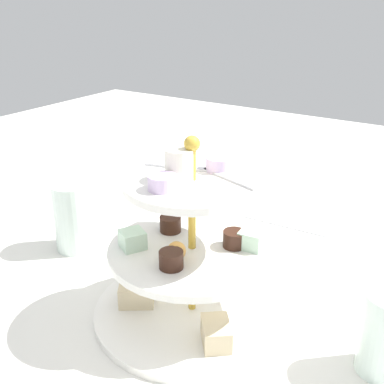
% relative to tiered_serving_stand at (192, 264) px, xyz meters
% --- Properties ---
extents(ground_plane, '(2.40, 2.40, 0.00)m').
position_rel_tiered_serving_stand_xyz_m(ground_plane, '(-0.00, -0.00, -0.08)').
color(ground_plane, silver).
extents(tiered_serving_stand, '(0.27, 0.27, 0.26)m').
position_rel_tiered_serving_stand_xyz_m(tiered_serving_stand, '(0.00, 0.00, 0.00)').
color(tiered_serving_stand, white).
rests_on(tiered_serving_stand, ground_plane).
extents(water_glass_tall_right, '(0.07, 0.07, 0.12)m').
position_rel_tiered_serving_stand_xyz_m(water_glass_tall_right, '(0.27, -0.05, -0.02)').
color(water_glass_tall_right, silver).
rests_on(water_glass_tall_right, ground_plane).
extents(butter_knife_left, '(0.17, 0.02, 0.00)m').
position_rel_tiered_serving_stand_xyz_m(butter_knife_left, '(-0.00, -0.33, -0.08)').
color(butter_knife_left, silver).
rests_on(butter_knife_left, ground_plane).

